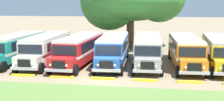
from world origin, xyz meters
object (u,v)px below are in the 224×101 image
parked_bus_slot_0 (17,47)px  parked_bus_slot_6 (220,50)px  parked_bus_slot_3 (113,48)px  parked_bus_slot_2 (80,48)px  parked_bus_slot_5 (185,50)px  parked_bus_slot_4 (147,49)px  parked_bus_slot_1 (47,47)px

parked_bus_slot_0 → parked_bus_slot_6: bearing=92.0°
parked_bus_slot_3 → parked_bus_slot_0: bearing=-90.6°
parked_bus_slot_2 → parked_bus_slot_6: same height
parked_bus_slot_0 → parked_bus_slot_5: size_ratio=1.00×
parked_bus_slot_0 → parked_bus_slot_4: size_ratio=1.00×
parked_bus_slot_4 → parked_bus_slot_6: bearing=87.6°
parked_bus_slot_4 → parked_bus_slot_1: bearing=-88.5°
parked_bus_slot_3 → parked_bus_slot_4: 3.44m
parked_bus_slot_1 → parked_bus_slot_3: size_ratio=1.00×
parked_bus_slot_2 → parked_bus_slot_5: size_ratio=1.00×
parked_bus_slot_0 → parked_bus_slot_3: size_ratio=1.00×
parked_bus_slot_1 → parked_bus_slot_2: bearing=85.1°
parked_bus_slot_1 → parked_bus_slot_3: same height
parked_bus_slot_1 → parked_bus_slot_0: bearing=-92.8°
parked_bus_slot_2 → parked_bus_slot_5: bearing=97.1°
parked_bus_slot_4 → parked_bus_slot_6: same height
parked_bus_slot_3 → parked_bus_slot_6: (10.37, 0.26, 0.00)m
parked_bus_slot_6 → parked_bus_slot_5: bearing=-87.0°
parked_bus_slot_3 → parked_bus_slot_5: bearing=89.3°
parked_bus_slot_2 → parked_bus_slot_4: same height
parked_bus_slot_1 → parked_bus_slot_6: size_ratio=1.00×
parked_bus_slot_3 → parked_bus_slot_4: size_ratio=1.00×
parked_bus_slot_5 → parked_bus_slot_2: bearing=-87.8°
parked_bus_slot_3 → parked_bus_slot_5: size_ratio=1.00×
parked_bus_slot_0 → parked_bus_slot_3: bearing=92.4°
parked_bus_slot_5 → parked_bus_slot_6: 3.25m
parked_bus_slot_6 → parked_bus_slot_4: bearing=-87.0°
parked_bus_slot_1 → parked_bus_slot_3: (6.95, 0.43, 0.00)m
parked_bus_slot_0 → parked_bus_slot_6: same height
parked_bus_slot_2 → parked_bus_slot_6: size_ratio=1.00×
parked_bus_slot_1 → parked_bus_slot_4: size_ratio=1.00×
parked_bus_slot_0 → parked_bus_slot_5: 17.44m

